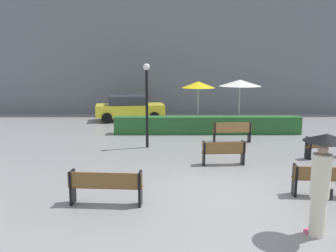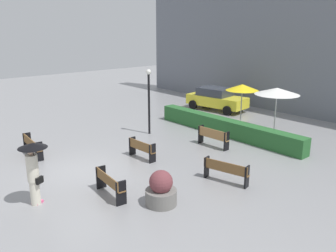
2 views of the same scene
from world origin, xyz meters
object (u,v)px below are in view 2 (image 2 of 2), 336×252
(planter_pot, at_px, (161,190))
(bench_near_right, at_px, (110,183))
(bench_mid_center, at_px, (141,148))
(bench_far_right, at_px, (226,170))
(bench_near_left, at_px, (32,145))
(bench_back_row, at_px, (213,136))
(pedestrian_with_umbrella, at_px, (33,166))
(parked_car, at_px, (216,98))
(patio_umbrella_yellow, at_px, (242,87))
(patio_umbrella_white, at_px, (277,91))
(lamp_post, at_px, (149,94))

(planter_pot, bearing_deg, bench_near_right, -148.45)
(bench_mid_center, relative_size, bench_far_right, 0.85)
(bench_near_left, xyz_separation_m, bench_back_row, (4.52, 7.20, 0.02))
(pedestrian_with_umbrella, relative_size, parked_car, 0.49)
(bench_near_left, relative_size, patio_umbrella_yellow, 0.73)
(bench_back_row, xyz_separation_m, parked_car, (-5.31, 6.18, 0.27))
(pedestrian_with_umbrella, bearing_deg, patio_umbrella_white, 85.97)
(pedestrian_with_umbrella, height_order, planter_pot, pedestrian_with_umbrella)
(parked_car, bearing_deg, bench_near_left, -86.63)
(bench_mid_center, bearing_deg, planter_pot, -28.09)
(bench_far_right, xyz_separation_m, patio_umbrella_yellow, (-4.37, 6.45, 1.88))
(bench_mid_center, distance_m, planter_pot, 4.35)
(bench_near_right, relative_size, parked_car, 0.39)
(patio_umbrella_yellow, height_order, patio_umbrella_white, patio_umbrella_white)
(bench_back_row, xyz_separation_m, patio_umbrella_white, (1.05, 3.66, 1.94))
(bench_near_left, height_order, bench_back_row, bench_back_row)
(bench_near_left, xyz_separation_m, bench_far_right, (7.66, 4.46, -0.02))
(patio_umbrella_white, bearing_deg, bench_near_left, -117.17)
(bench_near_right, distance_m, parked_car, 14.43)
(patio_umbrella_white, bearing_deg, bench_mid_center, -105.50)
(bench_near_right, height_order, patio_umbrella_yellow, patio_umbrella_yellow)
(pedestrian_with_umbrella, bearing_deg, bench_near_left, 160.99)
(planter_pot, xyz_separation_m, patio_umbrella_yellow, (-4.10, 9.40, 1.88))
(bench_near_right, xyz_separation_m, pedestrian_with_umbrella, (-1.09, -2.15, 0.85))
(bench_near_left, distance_m, parked_car, 13.40)
(bench_back_row, xyz_separation_m, lamp_post, (-3.81, -0.98, 1.65))
(bench_back_row, height_order, patio_umbrella_yellow, patio_umbrella_yellow)
(patio_umbrella_yellow, bearing_deg, bench_back_row, -71.71)
(parked_car, bearing_deg, patio_umbrella_yellow, -31.12)
(bench_near_right, distance_m, planter_pot, 1.88)
(pedestrian_with_umbrella, bearing_deg, lamp_post, 116.93)
(bench_near_right, xyz_separation_m, bench_far_right, (1.88, 3.93, -0.00))
(pedestrian_with_umbrella, height_order, parked_car, pedestrian_with_umbrella)
(bench_near_right, relative_size, lamp_post, 0.48)
(bench_back_row, relative_size, patio_umbrella_white, 0.66)
(bench_far_right, height_order, patio_umbrella_yellow, patio_umbrella_yellow)
(lamp_post, bearing_deg, bench_far_right, -14.18)
(patio_umbrella_yellow, bearing_deg, pedestrian_with_umbrella, -83.62)
(planter_pot, height_order, lamp_post, lamp_post)
(planter_pot, height_order, parked_car, parked_car)
(bench_mid_center, distance_m, pedestrian_with_umbrella, 5.38)
(bench_near_right, height_order, lamp_post, lamp_post)
(bench_far_right, xyz_separation_m, bench_back_row, (-3.14, 2.73, 0.04))
(lamp_post, relative_size, parked_car, 0.81)
(bench_near_right, distance_m, patio_umbrella_white, 10.51)
(patio_umbrella_yellow, bearing_deg, bench_near_right, -76.49)
(pedestrian_with_umbrella, relative_size, patio_umbrella_white, 0.81)
(bench_far_right, xyz_separation_m, patio_umbrella_white, (-2.09, 6.40, 1.97))
(bench_mid_center, distance_m, bench_back_row, 3.76)
(bench_back_row, xyz_separation_m, pedestrian_with_umbrella, (0.17, -8.81, 0.82))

